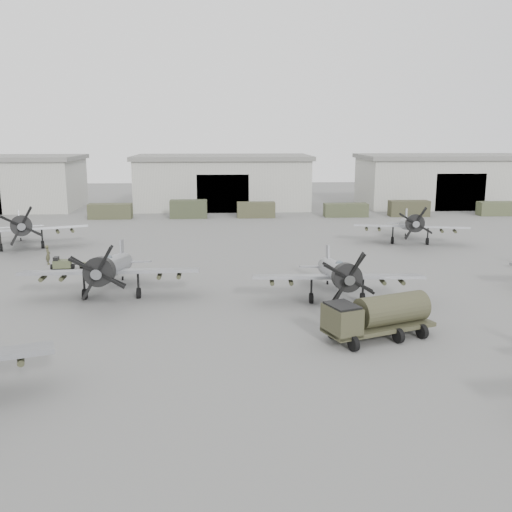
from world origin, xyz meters
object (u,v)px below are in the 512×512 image
at_px(tug_trailer, 77,264).
at_px(ground_crew, 48,255).
at_px(aircraft_mid_2, 338,273).
at_px(fuel_tanker, 378,314).
at_px(aircraft_far_0, 21,227).
at_px(aircraft_mid_1, 110,268).
at_px(aircraft_far_1, 411,224).

relative_size(tug_trailer, ground_crew, 3.11).
xyz_separation_m(aircraft_mid_2, fuel_tanker, (0.99, -7.46, -0.76)).
relative_size(aircraft_mid_2, aircraft_far_0, 0.92).
distance_m(aircraft_mid_1, aircraft_far_1, 35.77).
bearing_deg(aircraft_far_1, fuel_tanker, -99.09).
relative_size(aircraft_mid_1, ground_crew, 7.05).
xyz_separation_m(aircraft_mid_1, aircraft_mid_2, (16.92, -2.08, -0.13)).
distance_m(aircraft_far_0, ground_crew, 8.82).
xyz_separation_m(aircraft_mid_2, ground_crew, (-25.16, 14.16, -1.36)).
bearing_deg(aircraft_mid_1, ground_crew, 122.99).
xyz_separation_m(fuel_tanker, tug_trailer, (-23.04, 19.77, -1.11)).
xyz_separation_m(aircraft_far_0, tug_trailer, (7.99, -9.03, -2.08)).
height_order(aircraft_far_1, ground_crew, aircraft_far_1).
bearing_deg(ground_crew, aircraft_far_0, 22.01).
bearing_deg(aircraft_mid_2, aircraft_mid_1, 175.68).
bearing_deg(tug_trailer, aircraft_mid_1, -67.15).
bearing_deg(aircraft_far_0, fuel_tanker, -63.14).
xyz_separation_m(aircraft_far_0, ground_crew, (4.87, -7.18, -1.57)).
xyz_separation_m(aircraft_mid_1, fuel_tanker, (17.91, -9.54, -0.89)).
distance_m(aircraft_far_0, aircraft_far_1, 42.76).
height_order(fuel_tanker, tug_trailer, fuel_tanker).
relative_size(aircraft_mid_2, ground_crew, 6.69).
distance_m(aircraft_far_0, tug_trailer, 12.23).
height_order(aircraft_far_0, aircraft_far_1, aircraft_far_0).
distance_m(aircraft_mid_2, tug_trailer, 25.32).
bearing_deg(aircraft_far_1, ground_crew, -155.61).
relative_size(aircraft_far_1, tug_trailer, 2.18).
distance_m(aircraft_mid_1, ground_crew, 14.70).
bearing_deg(fuel_tanker, aircraft_far_1, 47.30).
bearing_deg(aircraft_mid_2, fuel_tanker, -79.73).
bearing_deg(aircraft_mid_2, ground_crew, 153.32).
height_order(tug_trailer, ground_crew, ground_crew).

